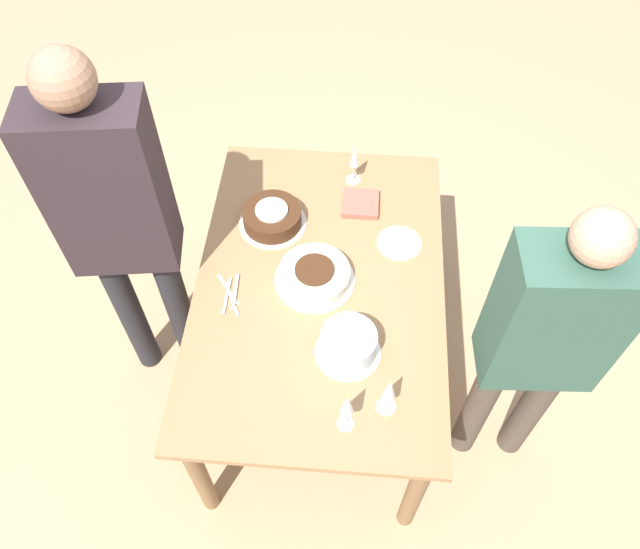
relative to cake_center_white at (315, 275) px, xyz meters
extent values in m
plane|color=tan|center=(0.01, 0.02, -0.80)|extent=(12.00, 12.00, 0.00)
cube|color=#9E754C|center=(0.01, 0.02, -0.05)|extent=(1.51, 0.99, 0.03)
cylinder|color=brown|center=(-0.68, -0.40, -0.43)|extent=(0.07, 0.07, 0.73)
cylinder|color=brown|center=(0.69, -0.40, -0.43)|extent=(0.07, 0.07, 0.73)
cylinder|color=brown|center=(-0.68, 0.44, -0.43)|extent=(0.07, 0.07, 0.73)
cylinder|color=brown|center=(0.69, 0.44, -0.43)|extent=(0.07, 0.07, 0.73)
cylinder|color=white|center=(0.00, 0.00, -0.03)|extent=(0.32, 0.32, 0.01)
cylinder|color=silver|center=(0.00, 0.00, 0.00)|extent=(0.28, 0.28, 0.06)
cylinder|color=#422614|center=(0.00, 0.00, 0.04)|extent=(0.16, 0.16, 0.01)
cylinder|color=white|center=(-0.29, -0.21, -0.03)|extent=(0.29, 0.29, 0.01)
cylinder|color=#422614|center=(-0.29, -0.21, 0.01)|extent=(0.25, 0.25, 0.07)
cylinder|color=silver|center=(-0.29, -0.21, 0.05)|extent=(0.14, 0.14, 0.01)
cylinder|color=white|center=(0.32, 0.15, -0.03)|extent=(0.25, 0.25, 0.01)
cylinder|color=silver|center=(0.32, 0.15, 0.03)|extent=(0.21, 0.21, 0.12)
cylinder|color=silver|center=(0.60, 0.16, -0.03)|extent=(0.06, 0.06, 0.00)
cylinder|color=silver|center=(0.60, 0.16, 0.02)|extent=(0.01, 0.01, 0.11)
cone|color=silver|center=(0.60, 0.16, 0.13)|extent=(0.05, 0.05, 0.11)
cylinder|color=silver|center=(0.52, 0.30, -0.03)|extent=(0.07, 0.07, 0.00)
cylinder|color=silver|center=(0.52, 0.30, 0.01)|extent=(0.01, 0.01, 0.09)
cone|color=silver|center=(0.52, 0.30, 0.11)|extent=(0.05, 0.05, 0.10)
cylinder|color=silver|center=(-0.57, 0.13, -0.03)|extent=(0.07, 0.07, 0.00)
cylinder|color=silver|center=(-0.57, 0.13, 0.02)|extent=(0.01, 0.01, 0.09)
cone|color=silver|center=(-0.57, 0.13, 0.12)|extent=(0.04, 0.04, 0.11)
cylinder|color=beige|center=(-0.22, 0.34, -0.03)|extent=(0.19, 0.19, 0.01)
cube|color=silver|center=(0.07, -0.34, -0.03)|extent=(0.14, 0.11, 0.00)
cube|color=silver|center=(0.12, -0.32, -0.03)|extent=(0.16, 0.09, 0.00)
cube|color=silver|center=(0.11, -0.34, -0.03)|extent=(0.17, 0.01, 0.00)
cube|color=silver|center=(0.09, -0.31, -0.02)|extent=(0.17, 0.02, 0.00)
cube|color=#B75B4C|center=(-0.42, 0.17, -0.02)|extent=(0.16, 0.16, 0.03)
cylinder|color=#232328|center=(0.01, -0.84, -0.37)|extent=(0.11, 0.11, 0.86)
cylinder|color=#232328|center=(-0.03, -0.62, -0.37)|extent=(0.11, 0.11, 0.86)
cube|color=#2D2328|center=(-0.01, -0.73, 0.42)|extent=(0.27, 0.43, 0.72)
sphere|color=#997056|center=(-0.01, -0.73, 0.88)|extent=(0.20, 0.20, 0.20)
cylinder|color=#4C4238|center=(0.31, 0.93, -0.41)|extent=(0.11, 0.11, 0.77)
cylinder|color=#4C4238|center=(0.32, 0.71, -0.41)|extent=(0.11, 0.11, 0.77)
cube|color=#335647|center=(0.31, 0.82, 0.29)|extent=(0.24, 0.41, 0.64)
sphere|color=tan|center=(0.31, 0.82, 0.70)|extent=(0.18, 0.18, 0.18)
camera|label=1|loc=(1.45, 0.14, 2.01)|focal=35.00mm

